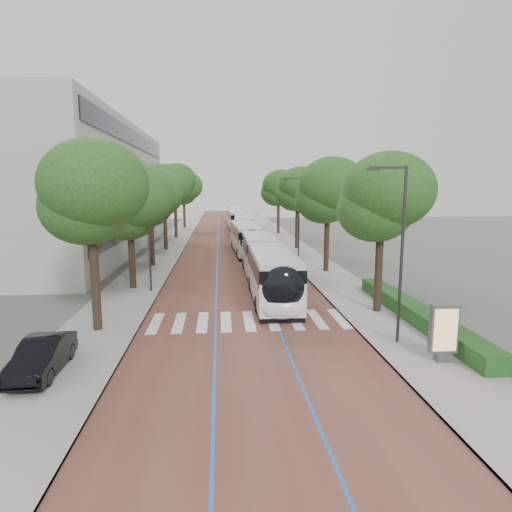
{
  "coord_description": "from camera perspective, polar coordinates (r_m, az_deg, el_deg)",
  "views": [
    {
      "loc": [
        -1.32,
        -21.27,
        7.18
      ],
      "look_at": [
        1.2,
        8.3,
        2.4
      ],
      "focal_mm": 30.0,
      "sensor_mm": 36.0,
      "label": 1
    }
  ],
  "objects": [
    {
      "name": "ground",
      "position": [
        22.49,
        -1.28,
        -9.47
      ],
      "size": [
        160.0,
        160.0,
        0.0
      ],
      "primitive_type": "plane",
      "color": "#51544C",
      "rests_on": "ground"
    },
    {
      "name": "road",
      "position": [
        61.7,
        -3.62,
        2.46
      ],
      "size": [
        11.0,
        140.0,
        0.02
      ],
      "primitive_type": "cube",
      "color": "brown",
      "rests_on": "ground"
    },
    {
      "name": "sidewalk_left",
      "position": [
        61.99,
        -10.57,
        2.4
      ],
      "size": [
        4.0,
        140.0,
        0.12
      ],
      "primitive_type": "cube",
      "color": "gray",
      "rests_on": "ground"
    },
    {
      "name": "sidewalk_right",
      "position": [
        62.31,
        3.3,
        2.58
      ],
      "size": [
        4.0,
        140.0,
        0.12
      ],
      "primitive_type": "cube",
      "color": "gray",
      "rests_on": "ground"
    },
    {
      "name": "kerb_left",
      "position": [
        61.83,
        -8.82,
        2.43
      ],
      "size": [
        0.2,
        140.0,
        0.14
      ],
      "primitive_type": "cube",
      "color": "gray",
      "rests_on": "ground"
    },
    {
      "name": "kerb_right",
      "position": [
        62.07,
        1.56,
        2.56
      ],
      "size": [
        0.2,
        140.0,
        0.14
      ],
      "primitive_type": "cube",
      "color": "gray",
      "rests_on": "ground"
    },
    {
      "name": "zebra_crossing",
      "position": [
        23.44,
        -0.94,
        -8.62
      ],
      "size": [
        10.55,
        3.6,
        0.01
      ],
      "color": "silver",
      "rests_on": "ground"
    },
    {
      "name": "lane_line_left",
      "position": [
        61.69,
        -5.11,
        2.45
      ],
      "size": [
        0.12,
        126.0,
        0.01
      ],
      "primitive_type": "cube",
      "color": "#2456B5",
      "rests_on": "road"
    },
    {
      "name": "lane_line_right",
      "position": [
        61.76,
        -2.14,
        2.49
      ],
      "size": [
        0.12,
        126.0,
        0.01
      ],
      "primitive_type": "cube",
      "color": "#2456B5",
      "rests_on": "road"
    },
    {
      "name": "office_building",
      "position": [
        52.51,
        -25.37,
        8.09
      ],
      "size": [
        18.11,
        40.0,
        14.0
      ],
      "color": "#B5B2A7",
      "rests_on": "ground"
    },
    {
      "name": "hedge",
      "position": [
        24.6,
        20.56,
        -7.15
      ],
      "size": [
        1.2,
        14.0,
        0.8
      ],
      "primitive_type": "cube",
      "color": "#184718",
      "rests_on": "sidewalk_right"
    },
    {
      "name": "streetlight_near",
      "position": [
        20.06,
        18.48,
        1.92
      ],
      "size": [
        1.82,
        0.2,
        8.0
      ],
      "color": "#2D2D2F",
      "rests_on": "sidewalk_right"
    },
    {
      "name": "streetlight_far",
      "position": [
        44.06,
        5.54,
        6.04
      ],
      "size": [
        1.82,
        0.2,
        8.0
      ],
      "color": "#2D2D2F",
      "rests_on": "sidewalk_right"
    },
    {
      "name": "lamp_post_left",
      "position": [
        29.82,
        -14.1,
        2.98
      ],
      "size": [
        0.14,
        0.14,
        8.0
      ],
      "primitive_type": "cylinder",
      "color": "#2D2D2F",
      "rests_on": "sidewalk_left"
    },
    {
      "name": "trees_left",
      "position": [
        49.09,
        -12.24,
        8.31
      ],
      "size": [
        6.09,
        60.6,
        9.91
      ],
      "color": "black",
      "rests_on": "ground"
    },
    {
      "name": "trees_right",
      "position": [
        45.48,
        6.63,
        8.45
      ],
      "size": [
        5.67,
        47.34,
        9.26
      ],
      "color": "black",
      "rests_on": "ground"
    },
    {
      "name": "lead_bus",
      "position": [
        30.67,
        1.34,
        -1.28
      ],
      "size": [
        2.58,
        18.4,
        3.2
      ],
      "rotation": [
        0.0,
        0.0,
        -0.0
      ],
      "color": "black",
      "rests_on": "ground"
    },
    {
      "name": "bus_queued_0",
      "position": [
        46.68,
        -1.36,
        2.31
      ],
      "size": [
        3.02,
        12.49,
        3.2
      ],
      "rotation": [
        0.0,
        0.0,
        0.04
      ],
      "color": "white",
      "rests_on": "ground"
    },
    {
      "name": "bus_queued_1",
      "position": [
        59.74,
        -1.66,
        3.81
      ],
      "size": [
        3.07,
        12.5,
        3.2
      ],
      "rotation": [
        0.0,
        0.0,
        -0.04
      ],
      "color": "white",
      "rests_on": "ground"
    },
    {
      "name": "bus_queued_2",
      "position": [
        72.33,
        -2.6,
        4.74
      ],
      "size": [
        2.89,
        12.47,
        3.2
      ],
      "rotation": [
        0.0,
        0.0,
        0.03
      ],
      "color": "white",
      "rests_on": "ground"
    },
    {
      "name": "bus_queued_3",
      "position": [
        86.28,
        -2.85,
        5.45
      ],
      "size": [
        2.87,
        12.46,
        3.2
      ],
      "rotation": [
        0.0,
        0.0,
        0.03
      ],
      "color": "white",
      "rests_on": "ground"
    },
    {
      "name": "ad_panel",
      "position": [
        19.24,
        23.73,
        -9.23
      ],
      "size": [
        1.15,
        0.45,
        2.38
      ],
      "rotation": [
        0.0,
        0.0,
        -0.03
      ],
      "color": "#59595B",
      "rests_on": "sidewalk_right"
    },
    {
      "name": "parked_car",
      "position": [
        18.69,
        -26.63,
        -11.82
      ],
      "size": [
        1.52,
        4.15,
        1.36
      ],
      "primitive_type": "imported",
      "rotation": [
        0.0,
        0.0,
        0.02
      ],
      "color": "black",
      "rests_on": "sidewalk_left"
    }
  ]
}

